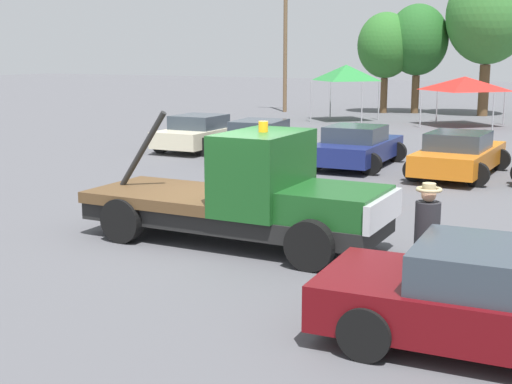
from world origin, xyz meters
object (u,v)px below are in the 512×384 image
object	(u,v)px
canopy_tent_green	(346,73)
tree_left	(418,40)
person_near_truck	(427,230)
parked_car_cream	(201,133)
parked_car_navy	(357,147)
canopy_tent_red	(465,84)
parked_car_charcoal	(261,140)
traffic_cone	(390,196)
tow_truck	(250,197)
utility_pole	(285,37)
parked_car_orange	(459,155)
tree_center	(386,46)
tree_right	(488,16)

from	to	relation	value
canopy_tent_green	tree_left	distance (m)	7.08
person_near_truck	canopy_tent_green	distance (m)	28.12
parked_car_cream	parked_car_navy	size ratio (longest dim) A/B	1.00
parked_car_navy	canopy_tent_green	size ratio (longest dim) A/B	1.46
canopy_tent_red	tree_left	bearing A→B (deg)	122.60
parked_car_charcoal	tree_left	size ratio (longest dim) A/B	0.74
traffic_cone	canopy_tent_red	bearing A→B (deg)	96.44
parked_car_navy	canopy_tent_green	bearing A→B (deg)	20.34
tow_truck	parked_car_cream	bearing A→B (deg)	125.58
person_near_truck	parked_car_navy	xyz separation A→B (m)	(-5.08, 11.44, -0.39)
utility_pole	parked_car_charcoal	bearing A→B (deg)	-67.62
parked_car_cream	canopy_tent_green	distance (m)	13.55
parked_car_charcoal	parked_car_navy	bearing A→B (deg)	-100.26
parked_car_orange	tree_center	world-z (taller)	tree_center
parked_car_orange	parked_car_cream	bearing A→B (deg)	83.78
tow_truck	canopy_tent_green	distance (m)	25.55
parked_car_charcoal	tree_right	distance (m)	21.66
parked_car_navy	tree_center	world-z (taller)	tree_center
parked_car_navy	tree_center	distance (m)	21.29
parked_car_navy	traffic_cone	world-z (taller)	parked_car_navy
canopy_tent_red	parked_car_orange	bearing A→B (deg)	-79.26
canopy_tent_green	tree_right	size ratio (longest dim) A/B	0.35
tree_left	tree_right	xyz separation A→B (m)	(3.99, -0.04, 1.31)
parked_car_navy	tow_truck	bearing A→B (deg)	-173.49
canopy_tent_red	tree_left	xyz separation A→B (m)	(-4.13, 6.46, 2.21)
parked_car_navy	parked_car_orange	bearing A→B (deg)	-96.59
parked_car_navy	tree_center	bearing A→B (deg)	13.69
parked_car_charcoal	canopy_tent_green	world-z (taller)	canopy_tent_green
canopy_tent_green	tree_center	size ratio (longest dim) A/B	0.50
canopy_tent_green	tree_right	distance (m)	9.39
person_near_truck	traffic_cone	distance (m)	6.48
utility_pole	canopy_tent_green	bearing A→B (deg)	-35.28
parked_car_cream	tree_right	distance (m)	21.63
parked_car_navy	canopy_tent_red	distance (m)	14.66
tree_left	utility_pole	xyz separation A→B (m)	(-7.37, -2.78, 0.21)
canopy_tent_green	traffic_cone	size ratio (longest dim) A/B	5.41
parked_car_cream	tree_right	size ratio (longest dim) A/B	0.52
parked_car_navy	tree_left	bearing A→B (deg)	8.70
canopy_tent_red	tree_center	bearing A→B (deg)	135.55
person_near_truck	parked_car_cream	distance (m)	17.10
person_near_truck	tree_right	xyz separation A→B (m)	(-4.73, 32.43, 4.59)
tree_left	tree_right	size ratio (longest dim) A/B	0.77
parked_car_charcoal	canopy_tent_red	distance (m)	14.94
tree_center	utility_pole	distance (m)	6.03
parked_car_orange	canopy_tent_red	distance (m)	15.23
canopy_tent_red	utility_pole	bearing A→B (deg)	162.29
traffic_cone	utility_pole	distance (m)	27.72
parked_car_orange	traffic_cone	bearing A→B (deg)	175.66
tree_right	person_near_truck	bearing A→B (deg)	-81.71
person_near_truck	parked_car_charcoal	world-z (taller)	person_near_truck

